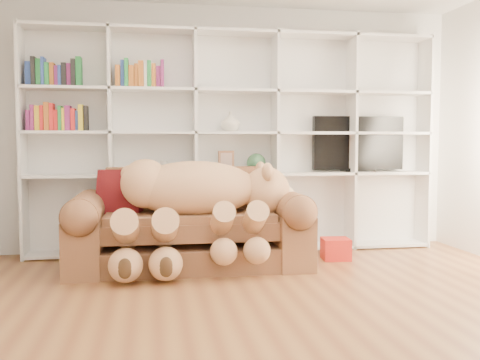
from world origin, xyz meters
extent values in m
plane|color=brown|center=(0.00, 0.00, 0.00)|extent=(5.00, 5.00, 0.00)
cube|color=silver|center=(0.00, 2.50, 1.35)|extent=(5.00, 0.02, 2.70)
cube|color=white|center=(0.00, 2.46, 1.20)|extent=(4.40, 0.03, 2.40)
cube|color=white|center=(-2.20, 2.30, 1.20)|extent=(0.03, 0.35, 2.40)
cube|color=white|center=(-1.32, 2.30, 1.20)|extent=(0.03, 0.35, 2.40)
cube|color=white|center=(-0.44, 2.30, 1.20)|extent=(0.03, 0.35, 2.40)
cube|color=white|center=(0.44, 2.30, 1.20)|extent=(0.03, 0.35, 2.40)
cube|color=white|center=(1.32, 2.30, 1.20)|extent=(0.03, 0.35, 2.40)
cube|color=white|center=(2.20, 2.30, 1.20)|extent=(0.03, 0.35, 2.40)
cube|color=white|center=(0.00, 2.30, 0.03)|extent=(4.40, 0.35, 0.03)
cube|color=white|center=(0.00, 2.30, 0.85)|extent=(4.40, 0.35, 0.03)
cube|color=white|center=(0.00, 2.30, 1.30)|extent=(4.40, 0.35, 0.03)
cube|color=white|center=(0.00, 2.30, 1.75)|extent=(4.40, 0.35, 0.03)
cube|color=white|center=(0.00, 2.30, 2.37)|extent=(4.40, 0.35, 0.03)
cube|color=brown|center=(-0.55, 1.62, 0.11)|extent=(2.15, 0.87, 0.22)
cube|color=brown|center=(-0.55, 1.60, 0.45)|extent=(1.60, 0.72, 0.31)
cube|color=brown|center=(-0.55, 2.01, 0.66)|extent=(1.60, 0.20, 0.56)
cube|color=brown|center=(-1.51, 1.62, 0.28)|extent=(0.33, 0.97, 0.56)
cube|color=brown|center=(0.41, 1.62, 0.28)|extent=(0.33, 0.97, 0.56)
cylinder|color=brown|center=(-1.51, 1.62, 0.56)|extent=(0.33, 0.92, 0.33)
cylinder|color=brown|center=(0.41, 1.62, 0.56)|extent=(0.33, 0.92, 0.33)
ellipsoid|color=tan|center=(-0.50, 1.57, 0.76)|extent=(1.21, 0.58, 0.52)
sphere|color=tan|center=(-0.96, 1.57, 0.81)|extent=(0.46, 0.46, 0.46)
sphere|color=tan|center=(0.18, 1.57, 0.73)|extent=(0.46, 0.46, 0.46)
sphere|color=tan|center=(0.36, 1.57, 0.67)|extent=(0.23, 0.23, 0.23)
sphere|color=#392514|center=(0.45, 1.57, 0.66)|extent=(0.07, 0.07, 0.07)
ellipsoid|color=tan|center=(0.16, 1.41, 0.92)|extent=(0.11, 0.18, 0.18)
ellipsoid|color=tan|center=(0.16, 1.73, 0.92)|extent=(0.11, 0.18, 0.18)
sphere|color=tan|center=(-1.11, 1.57, 0.91)|extent=(0.16, 0.16, 0.16)
cylinder|color=tan|center=(-0.30, 1.24, 0.48)|extent=(0.20, 0.55, 0.41)
cylinder|color=tan|center=(0.00, 1.24, 0.48)|extent=(0.20, 0.55, 0.41)
cylinder|color=tan|center=(-1.13, 1.24, 0.44)|extent=(0.23, 0.64, 0.47)
cylinder|color=tan|center=(-0.79, 1.24, 0.44)|extent=(0.23, 0.64, 0.47)
sphere|color=tan|center=(-0.30, 1.07, 0.25)|extent=(0.24, 0.24, 0.24)
sphere|color=tan|center=(0.00, 1.07, 0.25)|extent=(0.24, 0.24, 0.24)
sphere|color=tan|center=(-1.13, 1.07, 0.17)|extent=(0.29, 0.29, 0.29)
sphere|color=tan|center=(-0.79, 1.07, 0.17)|extent=(0.29, 0.29, 0.29)
cube|color=#530F0E|center=(-1.20, 1.82, 0.70)|extent=(0.49, 0.37, 0.46)
cube|color=red|center=(0.95, 1.72, 0.11)|extent=(0.29, 0.28, 0.22)
cube|color=black|center=(1.42, 2.35, 1.19)|extent=(1.06, 0.08, 0.61)
cube|color=black|center=(1.42, 2.35, 0.89)|extent=(0.35, 0.18, 0.04)
cube|color=brown|center=(-0.10, 2.30, 0.99)|extent=(0.18, 0.08, 0.23)
sphere|color=#2E5A3A|center=(0.23, 2.30, 0.97)|extent=(0.21, 0.21, 0.21)
cylinder|color=beige|center=(-1.05, 2.30, 0.94)|extent=(0.09, 0.09, 0.14)
cylinder|color=beige|center=(-0.77, 2.30, 0.93)|extent=(0.09, 0.09, 0.13)
sphere|color=white|center=(-0.57, 2.30, 0.93)|extent=(0.11, 0.11, 0.11)
imported|color=beige|center=(-0.05, 2.30, 1.42)|extent=(0.23, 0.23, 0.21)
camera|label=1|loc=(-0.90, -3.44, 1.19)|focal=40.00mm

